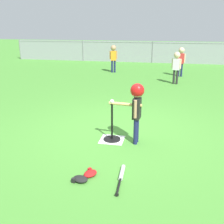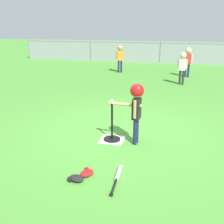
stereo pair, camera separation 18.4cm
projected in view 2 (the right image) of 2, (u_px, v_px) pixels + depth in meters
The scene contains 12 objects.
ground_plane at pixel (121, 131), 5.46m from camera, with size 60.00×60.00×0.00m, color #478C33.
home_plate at pixel (112, 139), 5.07m from camera, with size 0.44×0.44×0.01m, color white.
batting_tee at pixel (112, 134), 5.03m from camera, with size 0.32×0.32×0.71m.
baseball_on_tee at pixel (112, 101), 4.83m from camera, with size 0.07×0.07×0.07m, color white.
batter_child at pixel (136, 102), 4.68m from camera, with size 0.63×0.32×1.11m.
fielder_deep_center at pixel (188, 58), 10.79m from camera, with size 0.34×0.23×1.18m.
fielder_deep_left at pixel (120, 55), 11.81m from camera, with size 0.35×0.24×1.19m.
fielder_deep_right at pixel (183, 64), 9.42m from camera, with size 0.33×0.23×1.14m.
spare_bat_silver at pixel (118, 175), 3.82m from camera, with size 0.09×0.72×0.06m.
glove_by_plate at pixel (76, 178), 3.74m from camera, with size 0.26×0.21×0.07m.
glove_near_bats at pixel (87, 173), 3.88m from camera, with size 0.24×0.27×0.07m.
outfield_fence at pixel (160, 52), 14.73m from camera, with size 16.06×0.06×1.15m.
Camera 2 is at (1.05, -4.95, 2.08)m, focal length 43.16 mm.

